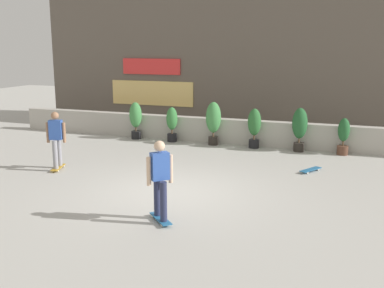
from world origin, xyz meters
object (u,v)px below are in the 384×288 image
object	(u,v)px
potted_plant_0	(136,118)
skateboard_near_camera	(311,170)
potted_plant_2	(213,120)
potted_plant_3	(254,126)
potted_plant_5	(344,135)
potted_plant_4	(300,126)
skater_mid_plaza	(56,138)
potted_plant_1	(172,123)
skater_by_wall_right	(160,177)

from	to	relation	value
potted_plant_0	skateboard_near_camera	distance (m)	7.32
potted_plant_2	potted_plant_3	distance (m)	1.50
potted_plant_5	skateboard_near_camera	size ratio (longest dim) A/B	1.54
potted_plant_4	skater_mid_plaza	world-z (taller)	skater_mid_plaza
potted_plant_1	skater_by_wall_right	xyz separation A→B (m)	(2.85, -7.43, 0.22)
potted_plant_3	skateboard_near_camera	world-z (taller)	potted_plant_3
skater_by_wall_right	skater_mid_plaza	xyz separation A→B (m)	(-4.44, 2.64, 0.00)
potted_plant_2	skateboard_near_camera	size ratio (longest dim) A/B	1.96
potted_plant_0	skateboard_near_camera	bearing A→B (deg)	-20.03
skateboard_near_camera	potted_plant_0	bearing A→B (deg)	159.97
potted_plant_3	potted_plant_4	xyz separation A→B (m)	(1.55, -0.00, 0.07)
potted_plant_5	skater_by_wall_right	size ratio (longest dim) A/B	0.72
potted_plant_1	skater_by_wall_right	size ratio (longest dim) A/B	0.76
potted_plant_5	potted_plant_1	bearing A→B (deg)	180.00
potted_plant_1	skateboard_near_camera	distance (m)	5.92
potted_plant_1	skateboard_near_camera	world-z (taller)	potted_plant_1
potted_plant_0	potted_plant_4	distance (m)	6.17
potted_plant_0	skateboard_near_camera	size ratio (longest dim) A/B	1.78
potted_plant_1	skateboard_near_camera	xyz separation A→B (m)	(5.33, -2.49, -0.66)
potted_plant_1	skater_mid_plaza	bearing A→B (deg)	-108.32
potted_plant_3	skater_by_wall_right	size ratio (longest dim) A/B	0.82
potted_plant_0	skater_by_wall_right	world-z (taller)	skater_by_wall_right
potted_plant_0	skater_by_wall_right	size ratio (longest dim) A/B	0.84
potted_plant_0	skater_mid_plaza	distance (m)	4.80
potted_plant_3	skateboard_near_camera	xyz separation A→B (m)	(2.22, -2.49, -0.73)
potted_plant_1	potted_plant_3	xyz separation A→B (m)	(3.11, 0.00, 0.08)
potted_plant_3	skater_mid_plaza	size ratio (longest dim) A/B	0.82
potted_plant_2	skater_mid_plaza	bearing A→B (deg)	-123.75
potted_plant_4	skateboard_near_camera	xyz separation A→B (m)	(0.67, -2.49, -0.80)
potted_plant_0	skater_by_wall_right	distance (m)	8.62
skateboard_near_camera	potted_plant_3	bearing A→B (deg)	131.67
potted_plant_4	potted_plant_5	distance (m)	1.44
potted_plant_0	skater_mid_plaza	bearing A→B (deg)	-90.98
skater_by_wall_right	skater_mid_plaza	size ratio (longest dim) A/B	1.00
potted_plant_1	potted_plant_3	distance (m)	3.12
potted_plant_1	skater_by_wall_right	world-z (taller)	skater_by_wall_right
skater_by_wall_right	skateboard_near_camera	world-z (taller)	skater_by_wall_right
potted_plant_3	skater_by_wall_right	distance (m)	7.44
potted_plant_3	potted_plant_5	xyz separation A→B (m)	(2.97, -0.00, -0.14)
potted_plant_2	skater_by_wall_right	world-z (taller)	skater_by_wall_right
potted_plant_1	potted_plant_0	bearing A→B (deg)	180.00
skateboard_near_camera	skater_by_wall_right	bearing A→B (deg)	-116.69
potted_plant_5	skater_by_wall_right	world-z (taller)	skater_by_wall_right
potted_plant_1	skater_mid_plaza	distance (m)	5.05
potted_plant_0	potted_plant_4	size ratio (longest dim) A/B	0.95
potted_plant_1	potted_plant_2	size ratio (longest dim) A/B	0.83
potted_plant_4	skater_mid_plaza	xyz separation A→B (m)	(-6.25, -4.79, 0.08)
potted_plant_5	skater_by_wall_right	distance (m)	8.11
potted_plant_1	potted_plant_4	bearing A→B (deg)	0.00
potted_plant_0	potted_plant_5	world-z (taller)	potted_plant_0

